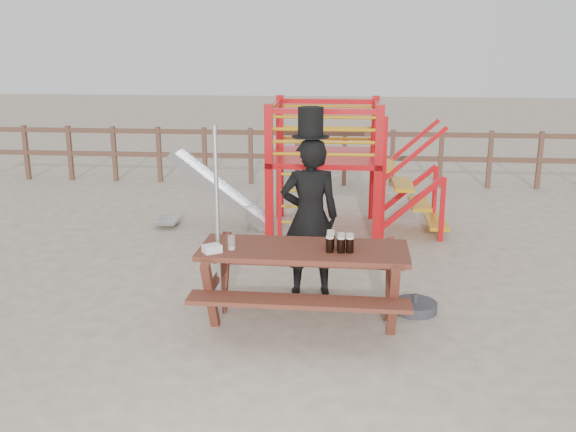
# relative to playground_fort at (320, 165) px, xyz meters

# --- Properties ---
(ground) EXTENTS (60.00, 60.00, 0.00)m
(ground) POSITION_rel_playground_fort_xyz_m (-0.12, -3.58, -1.07)
(ground) COLOR beige
(ground) RESTS_ON ground
(back_fence) EXTENTS (15.09, 0.09, 1.20)m
(back_fence) POSITION_rel_playground_fort_xyz_m (-0.12, 3.42, -0.34)
(back_fence) COLOR brown
(back_fence) RESTS_ON ground
(playground_fort) EXTENTS (4.71, 1.84, 2.10)m
(playground_fort) POSITION_rel_playground_fort_xyz_m (0.00, 0.00, 0.00)
(playground_fort) COLOR red
(playground_fort) RESTS_ON ground
(picnic_table) EXTENTS (2.23, 1.56, 0.86)m
(picnic_table) POSITION_rel_playground_fort_xyz_m (-0.02, -3.56, -0.53)
(picnic_table) COLOR brown
(picnic_table) RESTS_ON ground
(man_with_hat) EXTENTS (0.76, 0.56, 2.25)m
(man_with_hat) POSITION_rel_playground_fort_xyz_m (-0.01, -2.70, -0.06)
(man_with_hat) COLOR black
(man_with_hat) RESTS_ON ground
(metal_pole) EXTENTS (0.05, 0.05, 2.15)m
(metal_pole) POSITION_rel_playground_fort_xyz_m (-0.94, -3.58, 0.00)
(metal_pole) COLOR #B2B2B7
(metal_pole) RESTS_ON ground
(parasol_base) EXTENTS (0.50, 0.50, 0.21)m
(parasol_base) POSITION_rel_playground_fort_xyz_m (1.22, -3.16, -1.01)
(parasol_base) COLOR #39383E
(parasol_base) RESTS_ON ground
(paper_bag) EXTENTS (0.23, 0.22, 0.08)m
(paper_bag) POSITION_rel_playground_fort_xyz_m (-0.96, -3.80, -0.18)
(paper_bag) COLOR white
(paper_bag) RESTS_ON picnic_table
(stout_pints) EXTENTS (0.29, 0.30, 0.17)m
(stout_pints) POSITION_rel_playground_fort_xyz_m (0.35, -3.60, -0.13)
(stout_pints) COLOR black
(stout_pints) RESTS_ON picnic_table
(empty_glasses) EXTENTS (0.08, 0.08, 0.15)m
(empty_glasses) POSITION_rel_playground_fort_xyz_m (-0.78, -3.68, -0.15)
(empty_glasses) COLOR silver
(empty_glasses) RESTS_ON picnic_table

